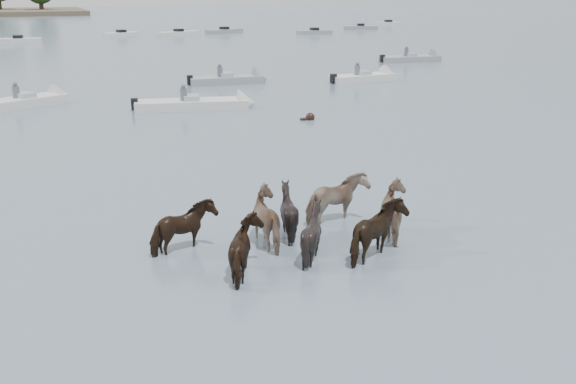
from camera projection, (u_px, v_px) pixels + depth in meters
name	position (u px, v px, depth m)	size (l,w,h in m)	color
ground	(303.00, 270.00, 14.44)	(400.00, 400.00, 0.00)	slate
pony_herd	(308.00, 224.00, 15.66)	(7.00, 4.01, 1.53)	black
swimming_pony	(309.00, 118.00, 30.58)	(0.72, 0.44, 0.44)	black
motorboat_a	(38.00, 100.00, 34.51)	(5.01, 3.59, 1.92)	silver
motorboat_b	(207.00, 104.00, 33.36)	(6.50, 2.91, 1.92)	silver
motorboat_c	(237.00, 80.00, 42.06)	(5.48, 1.96, 1.92)	gray
motorboat_d	(371.00, 77.00, 43.07)	(5.29, 2.09, 1.92)	silver
motorboat_e	(418.00, 59.00, 54.10)	(5.81, 2.28, 1.92)	gray
distant_flotilla	(64.00, 35.00, 80.08)	(103.62, 18.68, 0.93)	silver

